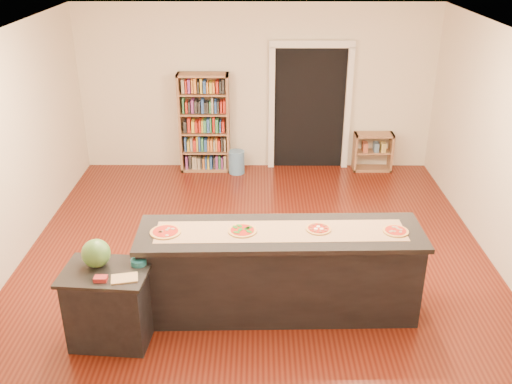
{
  "coord_description": "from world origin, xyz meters",
  "views": [
    {
      "loc": [
        0.03,
        -5.96,
        3.86
      ],
      "look_at": [
        0.0,
        0.2,
        1.0
      ],
      "focal_mm": 40.0,
      "sensor_mm": 36.0,
      "label": 1
    }
  ],
  "objects_px": {
    "low_shelf": "(373,152)",
    "watermelon": "(96,253)",
    "bookshelf": "(204,123)",
    "waste_bin": "(237,162)",
    "side_counter": "(110,305)",
    "kitchen_island": "(280,271)"
  },
  "relations": [
    {
      "from": "bookshelf",
      "to": "watermelon",
      "type": "bearing_deg",
      "value": -98.48
    },
    {
      "from": "watermelon",
      "to": "low_shelf",
      "type": "bearing_deg",
      "value": 51.43
    },
    {
      "from": "side_counter",
      "to": "low_shelf",
      "type": "relative_size",
      "value": 1.26
    },
    {
      "from": "side_counter",
      "to": "low_shelf",
      "type": "distance_m",
      "value": 5.74
    },
    {
      "from": "bookshelf",
      "to": "low_shelf",
      "type": "height_order",
      "value": "bookshelf"
    },
    {
      "from": "watermelon",
      "to": "bookshelf",
      "type": "bearing_deg",
      "value": 81.52
    },
    {
      "from": "watermelon",
      "to": "waste_bin",
      "type": "bearing_deg",
      "value": 74.35
    },
    {
      "from": "kitchen_island",
      "to": "low_shelf",
      "type": "relative_size",
      "value": 4.51
    },
    {
      "from": "side_counter",
      "to": "kitchen_island",
      "type": "bearing_deg",
      "value": 21.11
    },
    {
      "from": "low_shelf",
      "to": "watermelon",
      "type": "distance_m",
      "value": 5.77
    },
    {
      "from": "kitchen_island",
      "to": "side_counter",
      "type": "xyz_separation_m",
      "value": [
        -1.72,
        -0.51,
        -0.08
      ]
    },
    {
      "from": "waste_bin",
      "to": "side_counter",
      "type": "bearing_deg",
      "value": -104.2
    },
    {
      "from": "bookshelf",
      "to": "waste_bin",
      "type": "distance_m",
      "value": 0.86
    },
    {
      "from": "side_counter",
      "to": "bookshelf",
      "type": "height_order",
      "value": "bookshelf"
    },
    {
      "from": "low_shelf",
      "to": "watermelon",
      "type": "bearing_deg",
      "value": -128.57
    },
    {
      "from": "kitchen_island",
      "to": "low_shelf",
      "type": "height_order",
      "value": "kitchen_island"
    },
    {
      "from": "kitchen_island",
      "to": "watermelon",
      "type": "height_order",
      "value": "watermelon"
    },
    {
      "from": "kitchen_island",
      "to": "waste_bin",
      "type": "xyz_separation_m",
      "value": [
        -0.61,
        3.9,
        -0.3
      ]
    },
    {
      "from": "low_shelf",
      "to": "watermelon",
      "type": "relative_size",
      "value": 2.35
    },
    {
      "from": "bookshelf",
      "to": "side_counter",
      "type": "bearing_deg",
      "value": -97.15
    },
    {
      "from": "kitchen_island",
      "to": "side_counter",
      "type": "bearing_deg",
      "value": -164.81
    },
    {
      "from": "kitchen_island",
      "to": "side_counter",
      "type": "relative_size",
      "value": 3.56
    }
  ]
}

